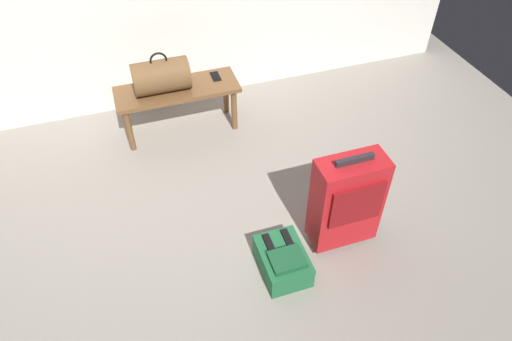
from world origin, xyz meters
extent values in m
plane|color=gray|center=(0.00, 0.00, 0.00)|extent=(6.60, 6.60, 0.00)
cube|color=brown|center=(0.23, 1.08, 0.41)|extent=(1.00, 0.36, 0.04)
cylinder|color=brown|center=(-0.21, 0.95, 0.19)|extent=(0.05, 0.05, 0.39)
cylinder|color=brown|center=(0.67, 0.95, 0.19)|extent=(0.05, 0.05, 0.39)
cylinder|color=brown|center=(-0.21, 1.21, 0.19)|extent=(0.05, 0.05, 0.39)
cylinder|color=brown|center=(0.67, 1.21, 0.19)|extent=(0.05, 0.05, 0.39)
cylinder|color=brown|center=(0.12, 1.08, 0.56)|extent=(0.44, 0.26, 0.26)
torus|color=black|center=(0.12, 1.08, 0.70)|extent=(0.14, 0.02, 0.14)
cube|color=black|center=(0.57, 1.13, 0.43)|extent=(0.07, 0.14, 0.01)
cube|color=black|center=(0.57, 1.13, 0.43)|extent=(0.06, 0.13, 0.00)
cube|color=red|center=(1.00, -0.44, 0.38)|extent=(0.43, 0.21, 0.66)
cube|color=maroon|center=(1.00, -0.56, 0.46)|extent=(0.35, 0.02, 0.30)
cube|color=#262628|center=(1.00, -0.44, 0.73)|extent=(0.24, 0.03, 0.04)
cylinder|color=black|center=(0.85, -0.37, 0.03)|extent=(0.02, 0.05, 0.05)
cylinder|color=black|center=(1.16, -0.37, 0.03)|extent=(0.02, 0.05, 0.05)
cube|color=#1E6038|center=(0.55, -0.55, 0.09)|extent=(0.28, 0.38, 0.17)
cube|color=#184D2C|center=(0.55, -0.61, 0.19)|extent=(0.21, 0.17, 0.04)
cube|color=black|center=(0.48, -0.48, 0.18)|extent=(0.04, 0.19, 0.02)
cube|color=black|center=(0.61, -0.48, 0.18)|extent=(0.04, 0.19, 0.02)
camera|label=1|loc=(-0.16, -2.12, 2.54)|focal=32.39mm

